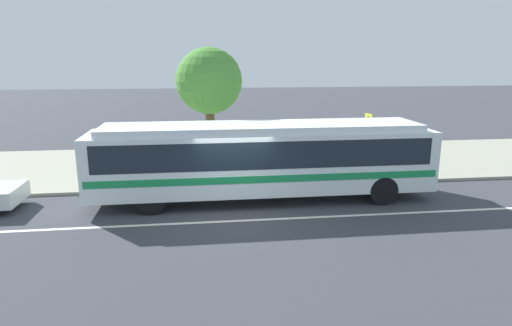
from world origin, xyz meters
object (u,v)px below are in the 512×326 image
transit_bus (263,156)px  bus_stop_sign (367,137)px  pedestrian_waiting_near_sign (288,152)px  street_tree_near_stop (209,82)px

transit_bus → bus_stop_sign: bearing=23.9°
pedestrian_waiting_near_sign → bus_stop_sign: size_ratio=0.64×
pedestrian_waiting_near_sign → street_tree_near_stop: street_tree_near_stop is taller
street_tree_near_stop → pedestrian_waiting_near_sign: bearing=-20.3°
pedestrian_waiting_near_sign → street_tree_near_stop: bearing=159.7°
transit_bus → street_tree_near_stop: 4.94m
transit_bus → street_tree_near_stop: street_tree_near_stop is taller
pedestrian_waiting_near_sign → street_tree_near_stop: 4.46m
pedestrian_waiting_near_sign → street_tree_near_stop: (-3.22, 1.19, 2.85)m
transit_bus → pedestrian_waiting_near_sign: bearing=61.9°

